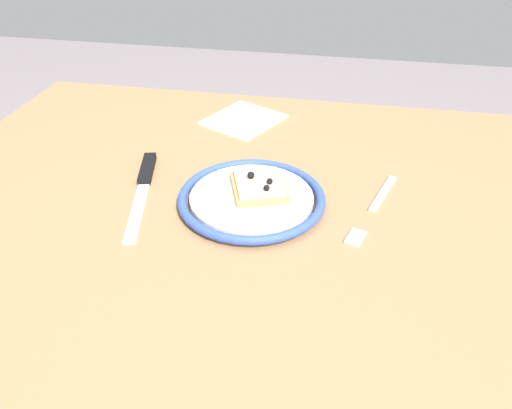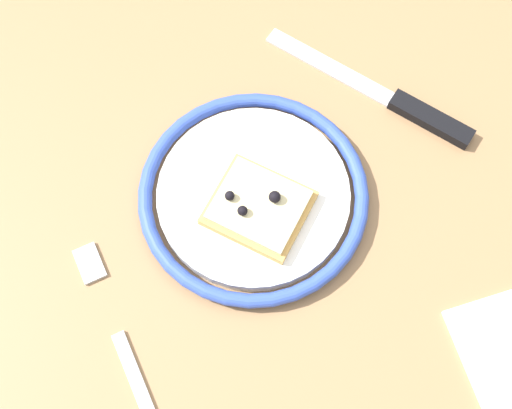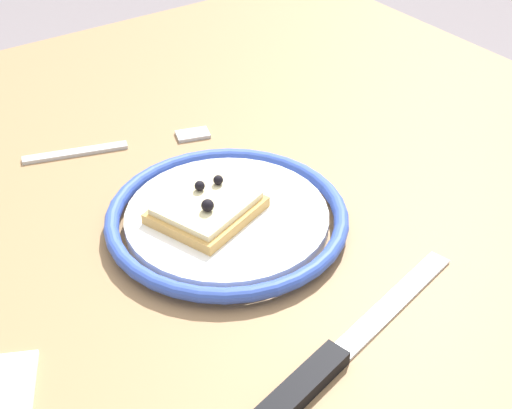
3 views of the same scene
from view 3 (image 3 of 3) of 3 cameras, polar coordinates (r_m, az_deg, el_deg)
name	(u,v)px [view 3 (image 3 of 3)]	position (r m, az deg, el deg)	size (l,w,h in m)	color
dining_table	(279,282)	(0.71, 1.87, -6.18)	(1.06, 0.92, 0.72)	#936D47
plate	(227,218)	(0.65, -2.34, -1.07)	(0.22, 0.22, 0.02)	white
pizza_slice_near	(207,208)	(0.64, -3.97, -0.24)	(0.10, 0.11, 0.03)	tan
knife	(329,362)	(0.54, 5.86, -12.42)	(0.07, 0.24, 0.01)	silver
fork	(121,146)	(0.79, -10.79, 4.65)	(0.08, 0.20, 0.00)	#B8B8B8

